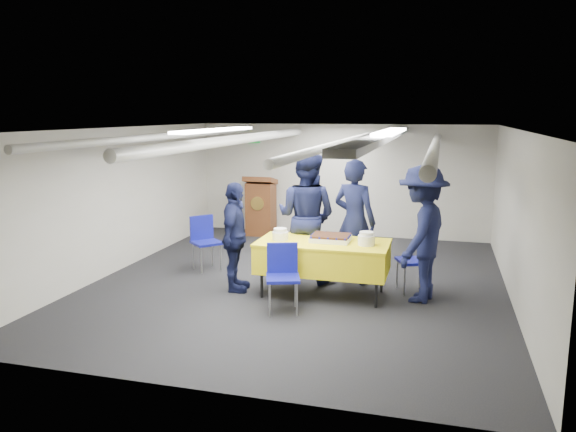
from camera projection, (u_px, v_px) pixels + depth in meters
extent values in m
plane|color=black|center=(299.00, 282.00, 8.49)|extent=(7.00, 7.00, 0.00)
cube|color=beige|center=(341.00, 180.00, 11.59)|extent=(6.00, 0.02, 2.30)
cube|color=beige|center=(120.00, 199.00, 9.06)|extent=(0.02, 7.00, 2.30)
cube|color=beige|center=(516.00, 217.00, 7.51)|extent=(0.02, 7.00, 2.30)
cube|color=silver|center=(300.00, 129.00, 8.08)|extent=(6.00, 7.00, 0.02)
cylinder|color=silver|center=(174.00, 136.00, 8.62)|extent=(0.10, 6.90, 0.10)
cylinder|color=silver|center=(241.00, 139.00, 8.34)|extent=(0.14, 6.90, 0.14)
cylinder|color=silver|center=(341.00, 143.00, 7.96)|extent=(0.10, 6.90, 0.10)
cylinder|color=silver|center=(435.00, 148.00, 7.62)|extent=(0.14, 6.90, 0.14)
cube|color=gray|center=(383.00, 137.00, 7.78)|extent=(0.28, 6.90, 0.08)
cube|color=white|center=(216.00, 130.00, 8.42)|extent=(0.25, 2.60, 0.04)
cube|color=white|center=(391.00, 132.00, 7.74)|extent=(0.25, 2.60, 0.04)
cube|color=#0C591E|center=(253.00, 140.00, 11.93)|extent=(0.30, 0.04, 0.12)
cylinder|color=black|center=(262.00, 285.00, 7.76)|extent=(0.04, 0.04, 0.36)
cylinder|color=black|center=(376.00, 295.00, 7.35)|extent=(0.04, 0.04, 0.36)
cylinder|color=black|center=(276.00, 272.00, 8.40)|extent=(0.04, 0.04, 0.36)
cylinder|color=black|center=(382.00, 280.00, 7.99)|extent=(0.04, 0.04, 0.36)
cube|color=yellow|center=(323.00, 257.00, 7.81)|extent=(1.80, 0.90, 0.39)
cube|color=yellow|center=(323.00, 243.00, 7.77)|extent=(1.82, 0.92, 0.03)
cube|color=white|center=(331.00, 239.00, 7.79)|extent=(0.53, 0.43, 0.06)
cube|color=black|center=(331.00, 236.00, 7.78)|extent=(0.51, 0.41, 0.03)
sphere|color=navy|center=(311.00, 238.00, 7.66)|extent=(0.04, 0.04, 0.04)
sphere|color=navy|center=(317.00, 232.00, 8.03)|extent=(0.04, 0.04, 0.04)
sphere|color=navy|center=(320.00, 238.00, 7.63)|extent=(0.04, 0.04, 0.04)
sphere|color=navy|center=(325.00, 232.00, 8.00)|extent=(0.04, 0.04, 0.04)
sphere|color=navy|center=(328.00, 239.00, 7.60)|extent=(0.04, 0.04, 0.04)
sphere|color=navy|center=(333.00, 233.00, 7.97)|extent=(0.04, 0.04, 0.04)
sphere|color=navy|center=(337.00, 239.00, 7.57)|extent=(0.04, 0.04, 0.04)
sphere|color=navy|center=(341.00, 233.00, 7.94)|extent=(0.04, 0.04, 0.04)
sphere|color=navy|center=(345.00, 240.00, 7.54)|extent=(0.04, 0.04, 0.04)
sphere|color=navy|center=(350.00, 234.00, 7.90)|extent=(0.04, 0.04, 0.04)
sphere|color=navy|center=(311.00, 236.00, 7.76)|extent=(0.04, 0.04, 0.04)
sphere|color=navy|center=(348.00, 238.00, 7.63)|extent=(0.04, 0.04, 0.04)
sphere|color=navy|center=(313.00, 235.00, 7.85)|extent=(0.04, 0.04, 0.04)
sphere|color=navy|center=(349.00, 237.00, 7.72)|extent=(0.04, 0.04, 0.04)
sphere|color=navy|center=(314.00, 233.00, 7.94)|extent=(0.04, 0.04, 0.04)
sphere|color=navy|center=(350.00, 235.00, 7.81)|extent=(0.04, 0.04, 0.04)
cylinder|color=white|center=(280.00, 236.00, 7.87)|extent=(0.22, 0.22, 0.11)
cylinder|color=white|center=(280.00, 230.00, 7.85)|extent=(0.18, 0.18, 0.05)
cylinder|color=white|center=(366.00, 240.00, 7.55)|extent=(0.23, 0.23, 0.13)
cylinder|color=white|center=(367.00, 234.00, 7.53)|extent=(0.19, 0.19, 0.05)
cube|color=brown|center=(261.00, 209.00, 11.70)|extent=(0.55, 0.45, 1.10)
cube|color=brown|center=(260.00, 180.00, 11.57)|extent=(0.62, 0.53, 0.21)
cylinder|color=gold|center=(257.00, 204.00, 11.45)|extent=(0.28, 0.02, 0.28)
cylinder|color=gray|center=(270.00, 300.00, 7.02)|extent=(0.02, 0.02, 0.43)
cylinder|color=gray|center=(297.00, 300.00, 7.04)|extent=(0.02, 0.02, 0.43)
cylinder|color=gray|center=(269.00, 292.00, 7.36)|extent=(0.02, 0.02, 0.43)
cylinder|color=gray|center=(295.00, 291.00, 7.37)|extent=(0.02, 0.02, 0.43)
cube|color=navy|center=(283.00, 278.00, 7.16)|extent=(0.53, 0.53, 0.04)
cube|color=navy|center=(282.00, 258.00, 7.30)|extent=(0.39, 0.16, 0.40)
cylinder|color=gray|center=(397.00, 274.00, 8.17)|extent=(0.02, 0.02, 0.43)
cylinder|color=gray|center=(405.00, 281.00, 7.84)|extent=(0.02, 0.02, 0.43)
cylinder|color=gray|center=(420.00, 273.00, 8.21)|extent=(0.02, 0.02, 0.43)
cylinder|color=gray|center=(428.00, 280.00, 7.88)|extent=(0.02, 0.02, 0.43)
cube|color=navy|center=(413.00, 261.00, 7.98)|extent=(0.55, 0.55, 0.04)
cube|color=navy|center=(427.00, 246.00, 7.97)|extent=(0.19, 0.39, 0.40)
cylinder|color=gray|center=(201.00, 260.00, 8.91)|extent=(0.02, 0.02, 0.43)
cylinder|color=gray|center=(221.00, 258.00, 9.09)|extent=(0.02, 0.02, 0.43)
cylinder|color=gray|center=(193.00, 256.00, 9.20)|extent=(0.02, 0.02, 0.43)
cylinder|color=gray|center=(212.00, 253.00, 9.37)|extent=(0.02, 0.02, 0.43)
cube|color=navy|center=(207.00, 243.00, 9.10)|extent=(0.59, 0.59, 0.04)
cube|color=navy|center=(202.00, 227.00, 9.22)|extent=(0.30, 0.32, 0.40)
imported|color=black|center=(354.00, 222.00, 8.34)|extent=(0.79, 0.66, 1.87)
imported|color=black|center=(306.00, 217.00, 8.47)|extent=(1.09, 0.93, 1.97)
imported|color=black|center=(235.00, 237.00, 7.97)|extent=(0.51, 0.97, 1.57)
imported|color=black|center=(422.00, 234.00, 7.53)|extent=(0.98, 1.34, 1.86)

